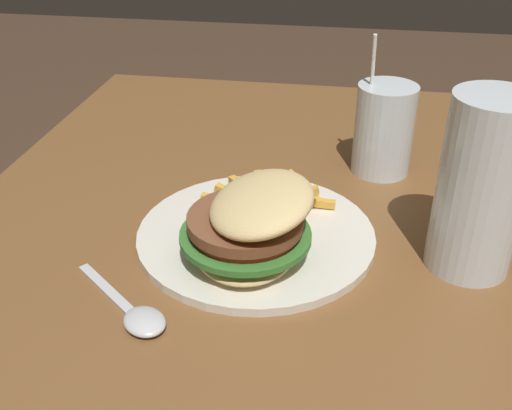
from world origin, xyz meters
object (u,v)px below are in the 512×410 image
(meal_plate_near, at_px, (254,227))
(juice_glass, at_px, (383,133))
(beer_glass, at_px, (480,193))
(spoon, at_px, (139,317))

(meal_plate_near, xyz_separation_m, juice_glass, (-0.22, 0.14, 0.02))
(beer_glass, height_order, spoon, beer_glass)
(beer_glass, bearing_deg, meal_plate_near, -85.88)
(meal_plate_near, distance_m, beer_glass, 0.23)
(beer_glass, xyz_separation_m, juice_glass, (-0.20, -0.09, -0.03))
(spoon, bearing_deg, meal_plate_near, 95.62)
(spoon, bearing_deg, beer_glass, 64.42)
(beer_glass, distance_m, juice_glass, 0.23)
(meal_plate_near, relative_size, spoon, 2.12)
(beer_glass, distance_m, spoon, 0.35)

